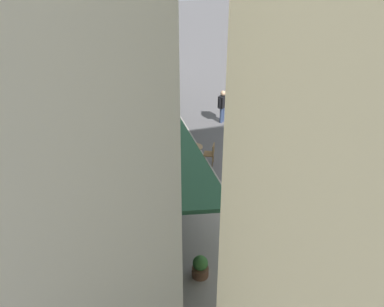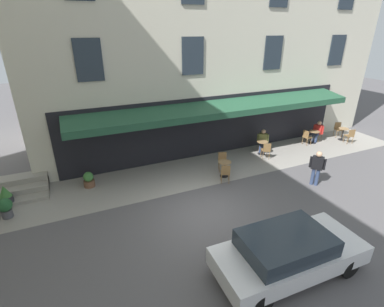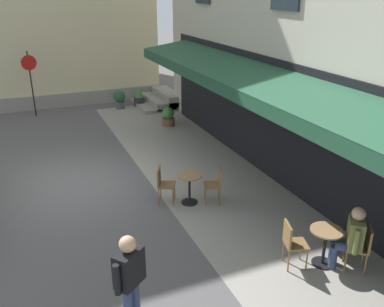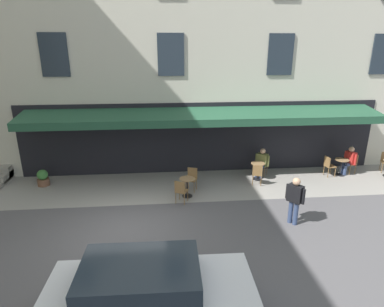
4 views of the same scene
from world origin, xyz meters
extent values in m
plane|color=#565456|center=(0.00, 0.00, 0.00)|extent=(70.00, 70.00, 0.00)
cube|color=gray|center=(-3.25, -3.40, 0.00)|extent=(20.50, 3.20, 0.01)
cube|color=beige|center=(-4.00, -9.50, 7.50)|extent=(20.00, 9.00, 15.00)
cube|color=black|center=(-3.00, -4.97, 1.60)|extent=(16.00, 0.06, 3.20)
cube|color=#235138|center=(-3.00, -4.15, 2.85)|extent=(15.00, 1.70, 0.36)
cube|color=#235138|center=(-3.00, -3.32, 2.62)|extent=(15.00, 0.04, 0.28)
cube|color=#232D38|center=(-11.00, -4.96, 5.20)|extent=(1.10, 0.06, 1.70)
cube|color=#232D38|center=(-6.33, -4.96, 5.20)|extent=(1.10, 0.06, 1.70)
cube|color=#232D38|center=(-1.67, -4.96, 5.20)|extent=(1.10, 0.06, 1.70)
cube|color=#232D38|center=(3.00, -4.96, 5.20)|extent=(1.10, 0.06, 1.70)
cylinder|color=black|center=(-9.17, -3.87, 0.01)|extent=(0.40, 0.40, 0.03)
cylinder|color=black|center=(-9.17, -3.87, 0.36)|extent=(0.06, 0.06, 0.72)
cylinder|color=#99754C|center=(-9.17, -3.87, 0.73)|extent=(0.60, 0.60, 0.03)
cylinder|color=olive|center=(-8.81, -3.67, 0.23)|extent=(0.03, 0.03, 0.45)
cylinder|color=olive|center=(-8.78, -4.01, 0.23)|extent=(0.03, 0.03, 0.45)
cylinder|color=olive|center=(-8.47, -3.64, 0.23)|extent=(0.03, 0.03, 0.45)
cylinder|color=olive|center=(-8.44, -3.98, 0.23)|extent=(0.03, 0.03, 0.45)
cube|color=olive|center=(-8.62, -3.82, 0.47)|extent=(0.43, 0.43, 0.04)
cube|color=olive|center=(-8.45, -3.81, 0.70)|extent=(0.08, 0.40, 0.42)
cylinder|color=olive|center=(-9.48, -4.15, 0.23)|extent=(0.03, 0.03, 0.45)
cylinder|color=olive|center=(-9.59, -3.83, 0.23)|extent=(0.03, 0.03, 0.45)
cylinder|color=olive|center=(-9.80, -4.26, 0.23)|extent=(0.03, 0.03, 0.45)
cylinder|color=olive|center=(-9.91, -3.93, 0.23)|extent=(0.03, 0.03, 0.45)
cube|color=olive|center=(-9.70, -4.04, 0.47)|extent=(0.50, 0.50, 0.04)
cube|color=olive|center=(-9.87, -4.10, 0.70)|extent=(0.16, 0.39, 0.42)
cylinder|color=black|center=(-5.30, -3.75, 0.01)|extent=(0.40, 0.40, 0.03)
cylinder|color=black|center=(-5.30, -3.75, 0.36)|extent=(0.06, 0.06, 0.72)
cylinder|color=#99754C|center=(-5.30, -3.75, 0.73)|extent=(0.60, 0.60, 0.03)
cylinder|color=olive|center=(-5.34, -3.33, 0.23)|extent=(0.03, 0.03, 0.45)
cylinder|color=olive|center=(-5.02, -3.44, 0.23)|extent=(0.03, 0.03, 0.45)
cylinder|color=olive|center=(-5.24, -3.01, 0.23)|extent=(0.03, 0.03, 0.45)
cylinder|color=olive|center=(-4.91, -3.12, 0.23)|extent=(0.03, 0.03, 0.45)
cube|color=olive|center=(-5.13, -3.22, 0.47)|extent=(0.50, 0.50, 0.04)
cube|color=olive|center=(-5.07, -3.05, 0.70)|extent=(0.39, 0.16, 0.42)
cylinder|color=olive|center=(-5.40, -4.15, 0.23)|extent=(0.03, 0.03, 0.45)
cylinder|color=olive|center=(-5.67, -3.94, 0.23)|extent=(0.03, 0.03, 0.45)
cylinder|color=olive|center=(-5.61, -4.42, 0.23)|extent=(0.03, 0.03, 0.45)
cylinder|color=olive|center=(-5.88, -4.21, 0.23)|extent=(0.03, 0.03, 0.45)
cube|color=olive|center=(-5.64, -4.18, 0.47)|extent=(0.56, 0.56, 0.04)
cube|color=olive|center=(-5.75, -4.32, 0.70)|extent=(0.34, 0.28, 0.42)
cylinder|color=black|center=(-2.12, -2.35, 0.01)|extent=(0.40, 0.40, 0.03)
cylinder|color=black|center=(-2.12, -2.35, 0.36)|extent=(0.06, 0.06, 0.72)
cylinder|color=#99754C|center=(-2.12, -2.35, 0.73)|extent=(0.60, 0.60, 0.03)
cylinder|color=olive|center=(-2.11, -1.93, 0.23)|extent=(0.03, 0.03, 0.45)
cylinder|color=olive|center=(-1.80, -2.08, 0.23)|extent=(0.03, 0.03, 0.45)
cylinder|color=olive|center=(-1.96, -1.63, 0.23)|extent=(0.03, 0.03, 0.45)
cylinder|color=olive|center=(-1.65, -1.78, 0.23)|extent=(0.03, 0.03, 0.45)
cube|color=olive|center=(-1.88, -1.85, 0.47)|extent=(0.54, 0.54, 0.04)
cube|color=olive|center=(-1.80, -1.69, 0.70)|extent=(0.38, 0.21, 0.42)
cylinder|color=olive|center=(-2.10, -2.76, 0.23)|extent=(0.03, 0.03, 0.45)
cylinder|color=olive|center=(-2.42, -2.64, 0.23)|extent=(0.03, 0.03, 0.45)
cylinder|color=olive|center=(-2.22, -3.08, 0.23)|extent=(0.03, 0.03, 0.45)
cylinder|color=olive|center=(-2.54, -2.96, 0.23)|extent=(0.03, 0.03, 0.45)
cube|color=olive|center=(-2.32, -2.86, 0.47)|extent=(0.52, 0.52, 0.04)
cube|color=olive|center=(-2.39, -3.03, 0.70)|extent=(0.39, 0.18, 0.42)
cylinder|color=olive|center=(-11.21, -3.95, 0.23)|extent=(0.03, 0.03, 0.45)
cylinder|color=olive|center=(-11.34, -4.27, 0.23)|extent=(0.03, 0.03, 0.45)
cylinder|color=navy|center=(-9.30, -4.01, 0.23)|extent=(0.15, 0.15, 0.47)
cylinder|color=navy|center=(-9.46, -4.06, 0.49)|extent=(0.36, 0.25, 0.15)
cylinder|color=navy|center=(-9.36, -3.84, 0.23)|extent=(0.15, 0.15, 0.47)
cylinder|color=navy|center=(-9.51, -3.89, 0.49)|extent=(0.36, 0.25, 0.15)
cube|color=red|center=(-9.64, -4.02, 0.77)|extent=(0.39, 0.51, 0.55)
sphere|color=tan|center=(-9.64, -4.02, 1.16)|extent=(0.24, 0.24, 0.24)
cylinder|color=red|center=(-9.55, -4.29, 0.75)|extent=(0.10, 0.10, 0.49)
cylinder|color=red|center=(-9.72, -3.76, 0.75)|extent=(0.10, 0.10, 0.49)
cylinder|color=navy|center=(-5.33, -3.93, 0.23)|extent=(0.15, 0.15, 0.47)
cylinder|color=navy|center=(-5.43, -4.06, 0.49)|extent=(0.32, 0.35, 0.15)
cylinder|color=navy|center=(-5.47, -3.82, 0.23)|extent=(0.15, 0.15, 0.47)
cylinder|color=navy|center=(-5.57, -3.95, 0.49)|extent=(0.32, 0.35, 0.15)
cube|color=olive|center=(-5.60, -4.13, 0.76)|extent=(0.52, 0.48, 0.55)
sphere|color=tan|center=(-5.60, -4.13, 1.16)|extent=(0.24, 0.24, 0.24)
cylinder|color=olive|center=(-5.39, -4.30, 0.75)|extent=(0.10, 0.10, 0.48)
cylinder|color=olive|center=(-5.82, -3.96, 0.75)|extent=(0.10, 0.10, 0.48)
cylinder|color=navy|center=(-5.44, 0.03, 0.40)|extent=(0.15, 0.15, 0.79)
cylinder|color=navy|center=(-5.33, -0.11, 0.40)|extent=(0.15, 0.15, 0.79)
cube|color=black|center=(-5.39, -0.04, 1.08)|extent=(0.49, 0.53, 0.56)
sphere|color=tan|center=(-5.39, -0.04, 1.48)|extent=(0.25, 0.25, 0.25)
cylinder|color=black|center=(-5.56, 0.18, 1.06)|extent=(0.10, 0.10, 0.50)
cylinder|color=black|center=(-5.21, -0.26, 1.06)|extent=(0.10, 0.10, 0.50)
cylinder|color=brown|center=(3.78, -3.93, 0.15)|extent=(0.48, 0.48, 0.29)
sphere|color=#3D7A38|center=(3.78, -3.93, 0.48)|extent=(0.43, 0.43, 0.43)
cube|color=silver|center=(-0.92, 3.36, 0.57)|extent=(4.34, 1.90, 0.55)
cube|color=#232D38|center=(-0.72, 3.36, 1.09)|extent=(2.44, 1.65, 0.48)
cylinder|color=black|center=(-2.39, 2.60, 0.30)|extent=(0.60, 0.20, 0.60)
cylinder|color=black|center=(0.51, 2.53, 0.30)|extent=(0.60, 0.20, 0.60)
camera|label=1|loc=(12.02, -6.52, 9.04)|focal=39.81mm
camera|label=2|loc=(4.04, 7.85, 6.40)|focal=26.55mm
camera|label=3|loc=(-10.29, 1.03, 4.87)|focal=38.64mm
camera|label=4|loc=(-1.28, 8.72, 5.44)|focal=29.58mm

